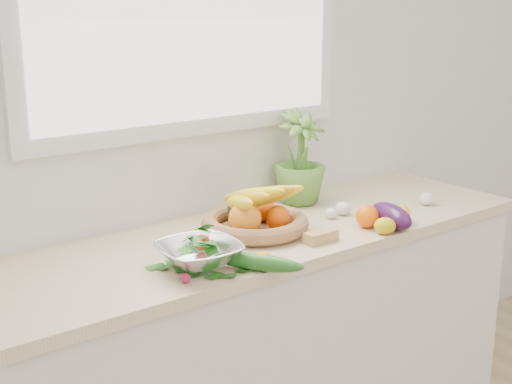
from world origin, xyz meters
TOP-DOWN VIEW (x-y plane):
  - back_wall at (0.00, 2.25)m, footprint 4.50×0.02m
  - counter_cabinet at (0.00, 1.95)m, footprint 2.20×0.58m
  - countertop at (0.00, 1.95)m, footprint 2.24×0.62m
  - orange_loose at (0.40, 1.76)m, footprint 0.09×0.09m
  - lemon_a at (-0.13, 1.67)m, footprint 0.08×0.09m
  - lemon_b at (0.53, 1.72)m, footprint 0.11×0.11m
  - lemon_c at (0.40, 1.67)m, footprint 0.09×0.09m
  - apple at (-0.21, 1.87)m, footprint 0.09×0.09m
  - ginger at (0.17, 1.74)m, footprint 0.12×0.05m
  - garlic_a at (0.38, 1.91)m, footprint 0.06×0.06m
  - garlic_b at (0.44, 1.91)m, footprint 0.06×0.06m
  - garlic_c at (0.79, 1.81)m, footprint 0.06×0.06m
  - eggplant at (0.47, 1.71)m, footprint 0.13×0.23m
  - cucumber at (-0.14, 1.67)m, footprint 0.20×0.26m
  - radish at (-0.36, 1.72)m, footprint 0.03×0.03m
  - potted_herb at (0.42, 2.13)m, footprint 0.23×0.23m
  - fruit_basket at (0.06, 1.96)m, footprint 0.48×0.48m
  - colander_with_spinach at (-0.27, 1.78)m, footprint 0.26×0.26m

SIDE VIEW (x-z plane):
  - counter_cabinet at x=0.00m, z-range 0.00..0.86m
  - countertop at x=0.00m, z-range 0.86..0.90m
  - radish at x=-0.36m, z-range 0.90..0.93m
  - ginger at x=0.17m, z-range 0.90..0.94m
  - garlic_a at x=0.38m, z-range 0.90..0.94m
  - garlic_b at x=0.44m, z-range 0.90..0.95m
  - garlic_c at x=0.79m, z-range 0.90..0.95m
  - cucumber at x=-0.14m, z-range 0.90..0.95m
  - lemon_a at x=-0.13m, z-range 0.90..0.96m
  - lemon_c at x=0.40m, z-range 0.90..0.96m
  - lemon_b at x=0.53m, z-range 0.90..0.97m
  - apple at x=-0.21m, z-range 0.90..0.97m
  - orange_loose at x=0.40m, z-range 0.90..0.98m
  - eggplant at x=0.47m, z-range 0.90..0.99m
  - fruit_basket at x=0.06m, z-range 0.86..1.05m
  - colander_with_spinach at x=-0.27m, z-range 0.90..1.03m
  - potted_herb at x=0.42m, z-range 0.91..1.26m
  - back_wall at x=0.00m, z-range 0.00..2.70m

